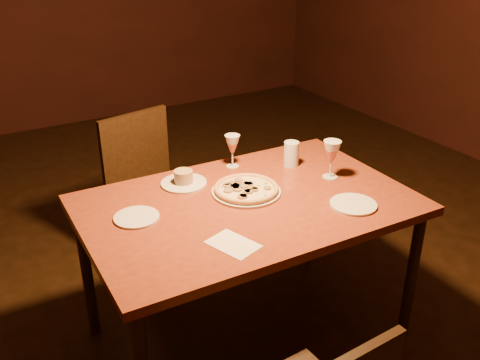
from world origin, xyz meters
TOP-DOWN VIEW (x-y plane):
  - floor at (0.00, 0.00)m, footprint 7.00×7.00m
  - dining_table at (0.03, -0.22)m, footprint 1.50×0.98m
  - chair_far at (-0.10, 0.67)m, footprint 0.53×0.53m
  - pizza_plate at (0.07, -0.15)m, footprint 0.32×0.32m
  - ramekin_saucer at (-0.15, 0.08)m, footprint 0.22×0.22m
  - wine_glass_far at (0.16, 0.14)m, footprint 0.08×0.08m
  - wine_glass_right at (0.51, -0.22)m, footprint 0.09×0.09m
  - water_tumbler at (0.43, -0.00)m, footprint 0.08×0.08m
  - side_plate_left at (-0.46, -0.12)m, footprint 0.19×0.19m
  - side_plate_near at (0.41, -0.50)m, footprint 0.21×0.21m
  - menu_card at (-0.21, -0.50)m, footprint 0.19×0.23m

SIDE VIEW (x-z plane):
  - floor at x=0.00m, z-range 0.00..0.00m
  - chair_far at x=-0.10m, z-range 0.06..0.99m
  - dining_table at x=0.03m, z-range 0.32..1.11m
  - menu_card at x=-0.21m, z-range 0.79..0.79m
  - side_plate_left at x=-0.46m, z-range 0.79..0.80m
  - side_plate_near at x=0.41m, z-range 0.79..0.80m
  - pizza_plate at x=0.07m, z-range 0.79..0.82m
  - ramekin_saucer at x=-0.15m, z-range 0.78..0.85m
  - water_tumbler at x=0.43m, z-range 0.79..0.92m
  - wine_glass_far at x=0.16m, z-range 0.79..0.96m
  - wine_glass_right at x=0.51m, z-range 0.79..0.98m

